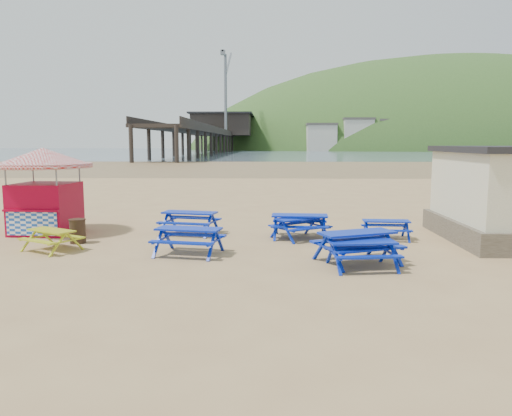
{
  "coord_description": "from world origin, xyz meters",
  "views": [
    {
      "loc": [
        0.81,
        -15.76,
        3.27
      ],
      "look_at": [
        0.32,
        1.5,
        1.0
      ],
      "focal_mm": 35.0,
      "sensor_mm": 36.0,
      "label": 1
    }
  ],
  "objects_px": {
    "picnic_table_blue_a": "(190,223)",
    "picnic_table_blue_b": "(386,230)",
    "ice_cream_kiosk": "(44,180)",
    "picnic_table_yellow": "(52,240)",
    "litter_bin": "(78,231)"
  },
  "relations": [
    {
      "from": "picnic_table_blue_a",
      "to": "picnic_table_blue_b",
      "type": "distance_m",
      "value": 6.88
    },
    {
      "from": "picnic_table_blue_a",
      "to": "picnic_table_yellow",
      "type": "relative_size",
      "value": 1.12
    },
    {
      "from": "ice_cream_kiosk",
      "to": "litter_bin",
      "type": "relative_size",
      "value": 4.57
    },
    {
      "from": "picnic_table_yellow",
      "to": "litter_bin",
      "type": "height_order",
      "value": "litter_bin"
    },
    {
      "from": "picnic_table_blue_a",
      "to": "picnic_table_blue_b",
      "type": "xyz_separation_m",
      "value": [
        6.83,
        -0.8,
        -0.08
      ]
    },
    {
      "from": "picnic_table_blue_a",
      "to": "picnic_table_yellow",
      "type": "xyz_separation_m",
      "value": [
        -3.75,
        -2.93,
        -0.08
      ]
    },
    {
      "from": "picnic_table_blue_b",
      "to": "ice_cream_kiosk",
      "type": "relative_size",
      "value": 0.45
    },
    {
      "from": "picnic_table_blue_a",
      "to": "picnic_table_blue_b",
      "type": "height_order",
      "value": "picnic_table_blue_a"
    },
    {
      "from": "ice_cream_kiosk",
      "to": "picnic_table_blue_b",
      "type": "bearing_deg",
      "value": -0.87
    },
    {
      "from": "picnic_table_yellow",
      "to": "litter_bin",
      "type": "relative_size",
      "value": 2.47
    },
    {
      "from": "litter_bin",
      "to": "picnic_table_blue_b",
      "type": "bearing_deg",
      "value": 5.29
    },
    {
      "from": "picnic_table_blue_a",
      "to": "ice_cream_kiosk",
      "type": "xyz_separation_m",
      "value": [
        -5.24,
        0.05,
        1.54
      ]
    },
    {
      "from": "ice_cream_kiosk",
      "to": "picnic_table_yellow",
      "type": "bearing_deg",
      "value": -60.11
    },
    {
      "from": "picnic_table_blue_b",
      "to": "litter_bin",
      "type": "height_order",
      "value": "litter_bin"
    },
    {
      "from": "picnic_table_yellow",
      "to": "picnic_table_blue_a",
      "type": "bearing_deg",
      "value": 67.93
    }
  ]
}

